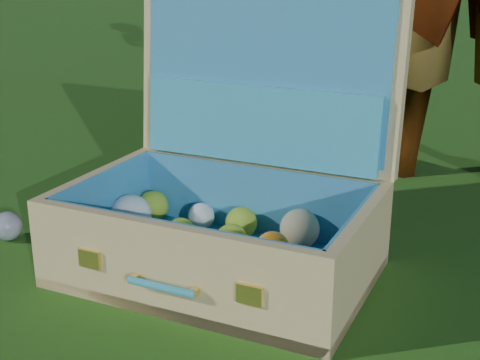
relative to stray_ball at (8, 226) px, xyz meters
name	(u,v)px	position (x,y,z in m)	size (l,w,h in m)	color
ground	(123,277)	(0.37, 0.00, -0.04)	(60.00, 60.00, 0.00)	#215114
stray_ball	(8,226)	(0.00, 0.00, 0.00)	(0.07, 0.07, 0.07)	teal
suitcase	(234,188)	(0.52, 0.21, 0.14)	(0.71, 0.59, 0.62)	#D9B874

